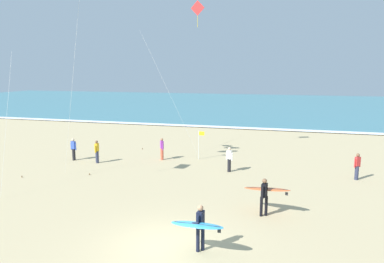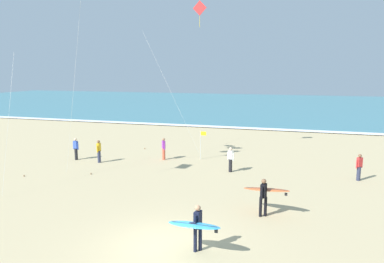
{
  "view_description": "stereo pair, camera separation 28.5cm",
  "coord_description": "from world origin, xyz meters",
  "views": [
    {
      "loc": [
        4.24,
        -11.35,
        6.3
      ],
      "look_at": [
        -0.58,
        5.48,
        3.35
      ],
      "focal_mm": 33.52,
      "sensor_mm": 36.0,
      "label": 1
    },
    {
      "loc": [
        4.51,
        -11.27,
        6.3
      ],
      "look_at": [
        -0.58,
        5.48,
        3.35
      ],
      "focal_mm": 33.52,
      "sensor_mm": 36.0,
      "label": 2
    }
  ],
  "objects": [
    {
      "name": "bystander_white_top",
      "position": [
        0.45,
        10.47,
        0.81
      ],
      "size": [
        0.46,
        0.3,
        1.59
      ],
      "color": "black",
      "rests_on": "ground"
    },
    {
      "name": "surfer_trailing",
      "position": [
        1.24,
        -0.04,
        1.04
      ],
      "size": [
        1.96,
        0.99,
        1.71
      ],
      "color": "black",
      "rests_on": "ground"
    },
    {
      "name": "bystander_yellow_top",
      "position": [
        -8.78,
        10.14,
        0.81
      ],
      "size": [
        0.22,
        0.5,
        1.59
      ],
      "color": "#2D334C",
      "rests_on": "ground"
    },
    {
      "name": "shoreline_foam",
      "position": [
        0.0,
        28.04,
        0.09
      ],
      "size": [
        160.0,
        1.43,
        0.01
      ],
      "primitive_type": "cube",
      "color": "white",
      "rests_on": "ocean_water"
    },
    {
      "name": "surfer_lead",
      "position": [
        3.19,
        4.08,
        1.04
      ],
      "size": [
        2.17,
        1.1,
        1.71
      ],
      "color": "black",
      "rests_on": "ground"
    },
    {
      "name": "lifeguard_flag",
      "position": [
        -2.22,
        13.15,
        1.27
      ],
      "size": [
        0.45,
        0.05,
        2.1
      ],
      "color": "silver",
      "rests_on": "ground"
    },
    {
      "name": "ocean_water",
      "position": [
        0.0,
        57.74,
        0.04
      ],
      "size": [
        160.0,
        60.0,
        0.08
      ],
      "primitive_type": "cube",
      "color": "teal",
      "rests_on": "ground"
    },
    {
      "name": "bystander_red_top",
      "position": [
        7.95,
        10.84,
        0.81
      ],
      "size": [
        0.4,
        0.36,
        1.59
      ],
      "color": "#2D334C",
      "rests_on": "ground"
    },
    {
      "name": "ground_plane",
      "position": [
        0.0,
        0.0,
        0.0
      ],
      "size": [
        160.0,
        160.0,
        0.0
      ],
      "primitive_type": "plane",
      "color": "tan"
    },
    {
      "name": "kite_diamond_scarlet_high",
      "position": [
        -2.99,
        14.56,
        10.21
      ],
      "size": [
        5.34,
        0.63,
        11.31
      ],
      "color": "red",
      "rests_on": "ground"
    },
    {
      "name": "bystander_purple_top",
      "position": [
        -4.76,
        12.23,
        0.81
      ],
      "size": [
        0.34,
        0.42,
        1.59
      ],
      "color": "#D8593F",
      "rests_on": "ground"
    },
    {
      "name": "bystander_blue_top",
      "position": [
        -10.79,
        10.36,
        0.81
      ],
      "size": [
        0.49,
        0.23,
        1.59
      ],
      "color": "black",
      "rests_on": "ground"
    }
  ]
}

